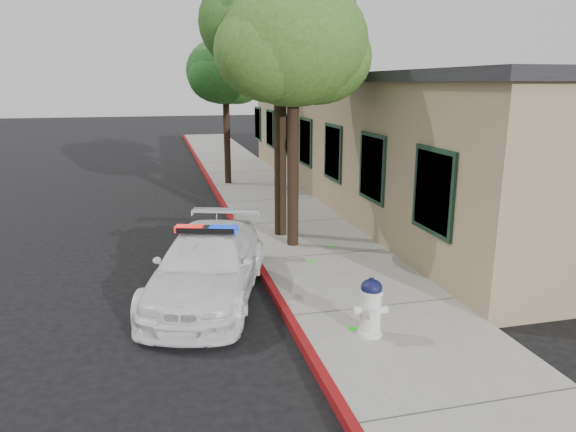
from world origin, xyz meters
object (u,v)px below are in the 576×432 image
Objects in this scene: police_car at (208,265)px; fire_hydrant at (371,307)px; street_tree_near at (294,49)px; clapboard_building at (410,137)px; street_tree_far at (226,75)px; street_tree_mid at (280,21)px.

police_car is 5.10× the size of fire_hydrant.
fire_hydrant is 0.15× the size of street_tree_near.
clapboard_building reaches higher than police_car.
street_tree_far is (-0.40, 8.48, -0.44)m from street_tree_near.
street_tree_near is (-5.55, -5.09, 2.59)m from clapboard_building.
fire_hydrant is 0.17× the size of street_tree_far.
police_car is 0.69× the size of street_tree_mid.
street_tree_far is at bearing 97.56° from police_car.
clapboard_building is 10.96m from police_car.
street_tree_near is at bearing -137.48° from clapboard_building.
street_tree_mid is (-0.06, 1.01, 0.68)m from street_tree_near.
clapboard_building reaches higher than fire_hydrant.
police_car is 5.26m from street_tree_near.
street_tree_near is at bearing -86.37° from street_tree_mid.
street_tree_near is 0.88× the size of street_tree_mid.
street_tree_mid reaches higher than clapboard_building.
street_tree_near is at bearing 64.00° from police_car.
fire_hydrant is 6.37m from street_tree_near.
fire_hydrant is at bearing -89.66° from street_tree_mid.
fire_hydrant is at bearing -30.00° from police_car.
police_car is 0.87× the size of street_tree_far.
clapboard_building is 7.97m from street_tree_near.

